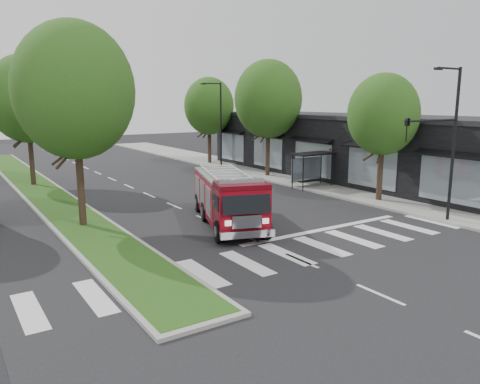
# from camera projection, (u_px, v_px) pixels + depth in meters

# --- Properties ---
(ground) EXTENTS (140.00, 140.00, 0.00)m
(ground) POSITION_uv_depth(u_px,v_px,m) (246.00, 237.00, 22.11)
(ground) COLOR black
(ground) RESTS_ON ground
(sidewalk_right) EXTENTS (5.00, 80.00, 0.15)m
(sidewalk_right) POSITION_uv_depth(u_px,v_px,m) (307.00, 181.00, 37.01)
(sidewalk_right) COLOR gray
(sidewalk_right) RESTS_ON ground
(median) EXTENTS (3.00, 50.00, 0.15)m
(median) POSITION_uv_depth(u_px,v_px,m) (39.00, 189.00, 33.71)
(median) COLOR gray
(median) RESTS_ON ground
(storefront_row) EXTENTS (8.00, 30.00, 5.00)m
(storefront_row) POSITION_uv_depth(u_px,v_px,m) (349.00, 148.00, 38.95)
(storefront_row) COLOR black
(storefront_row) RESTS_ON ground
(bus_shelter) EXTENTS (3.20, 1.60, 2.61)m
(bus_shelter) POSITION_uv_depth(u_px,v_px,m) (311.00, 160.00, 34.41)
(bus_shelter) COLOR black
(bus_shelter) RESTS_ON ground
(tree_right_near) EXTENTS (4.40, 4.40, 8.05)m
(tree_right_near) POSITION_uv_depth(u_px,v_px,m) (383.00, 115.00, 28.85)
(tree_right_near) COLOR black
(tree_right_near) RESTS_ON ground
(tree_right_mid) EXTENTS (5.60, 5.60, 9.72)m
(tree_right_mid) POSITION_uv_depth(u_px,v_px,m) (268.00, 99.00, 38.54)
(tree_right_mid) COLOR black
(tree_right_mid) RESTS_ON ground
(tree_right_far) EXTENTS (5.00, 5.00, 8.73)m
(tree_right_far) POSITION_uv_depth(u_px,v_px,m) (209.00, 106.00, 46.90)
(tree_right_far) COLOR black
(tree_right_far) RESTS_ON ground
(tree_median_near) EXTENTS (5.80, 5.80, 10.16)m
(tree_median_near) POSITION_uv_depth(u_px,v_px,m) (74.00, 91.00, 22.54)
(tree_median_near) COLOR black
(tree_median_near) RESTS_ON ground
(tree_median_far) EXTENTS (5.60, 5.60, 9.72)m
(tree_median_far) POSITION_uv_depth(u_px,v_px,m) (26.00, 99.00, 34.13)
(tree_median_far) COLOR black
(tree_median_far) RESTS_ON ground
(streetlight_right_near) EXTENTS (4.08, 0.22, 8.00)m
(streetlight_right_near) POSITION_uv_depth(u_px,v_px,m) (444.00, 135.00, 23.47)
(streetlight_right_near) COLOR black
(streetlight_right_near) RESTS_ON ground
(streetlight_right_far) EXTENTS (2.11, 0.20, 8.00)m
(streetlight_right_far) POSITION_uv_depth(u_px,v_px,m) (219.00, 121.00, 43.25)
(streetlight_right_far) COLOR black
(streetlight_right_far) RESTS_ON ground
(fire_engine) EXTENTS (4.99, 8.52, 2.84)m
(fire_engine) POSITION_uv_depth(u_px,v_px,m) (228.00, 198.00, 24.25)
(fire_engine) COLOR #54040C
(fire_engine) RESTS_ON ground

